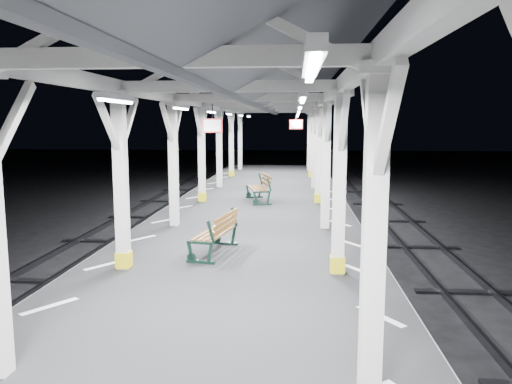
# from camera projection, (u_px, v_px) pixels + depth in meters

# --- Properties ---
(ground) EXTENTS (120.00, 120.00, 0.00)m
(ground) POSITION_uv_depth(u_px,v_px,m) (212.00, 375.00, 7.45)
(ground) COLOR black
(ground) RESTS_ON ground
(platform) EXTENTS (6.00, 50.00, 1.00)m
(platform) POSITION_uv_depth(u_px,v_px,m) (211.00, 344.00, 7.38)
(platform) COLOR black
(platform) RESTS_ON ground
(hazard_stripes_left) EXTENTS (1.00, 48.00, 0.01)m
(hazard_stripes_left) POSITION_uv_depth(u_px,v_px,m) (50.00, 306.00, 7.50)
(hazard_stripes_left) COLOR silver
(hazard_stripes_left) RESTS_ON platform
(hazard_stripes_right) EXTENTS (1.00, 48.00, 0.01)m
(hazard_stripes_right) POSITION_uv_depth(u_px,v_px,m) (380.00, 316.00, 7.12)
(hazard_stripes_right) COLOR silver
(hazard_stripes_right) RESTS_ON platform
(canopy) EXTENTS (5.40, 49.00, 4.65)m
(canopy) POSITION_uv_depth(u_px,v_px,m) (207.00, 63.00, 6.80)
(canopy) COLOR silver
(canopy) RESTS_ON platform
(bench_mid) EXTENTS (0.87, 1.69, 0.88)m
(bench_mid) POSITION_uv_depth(u_px,v_px,m) (218.00, 232.00, 10.44)
(bench_mid) COLOR #132D24
(bench_mid) RESTS_ON platform
(bench_far) EXTENTS (1.04, 1.84, 0.94)m
(bench_far) POSITION_uv_depth(u_px,v_px,m) (261.00, 187.00, 17.37)
(bench_far) COLOR #132D24
(bench_far) RESTS_ON platform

